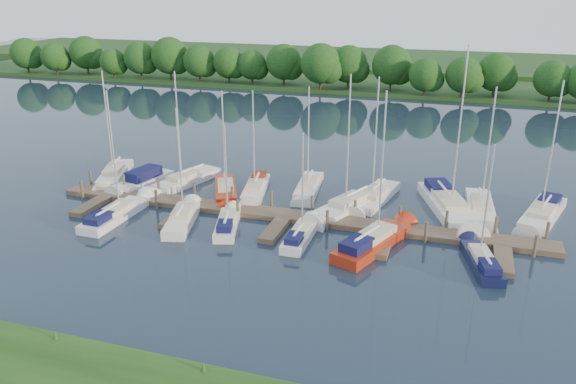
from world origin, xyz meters
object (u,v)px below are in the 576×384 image
(dock, at_px, (284,219))
(sailboat_n_5, at_px, (308,188))
(sailboat_s_2, at_px, (228,224))
(motorboat, at_px, (142,182))
(sailboat_n_0, at_px, (115,176))

(dock, height_order, sailboat_n_5, sailboat_n_5)
(sailboat_s_2, bearing_deg, motorboat, 133.78)
(dock, xyz_separation_m, sailboat_n_0, (-18.43, 4.76, 0.08))
(dock, bearing_deg, sailboat_n_5, 90.25)
(motorboat, bearing_deg, sailboat_n_5, -155.68)
(sailboat_n_0, height_order, sailboat_n_5, sailboat_n_0)
(sailboat_n_5, xyz_separation_m, sailboat_s_2, (-3.63, -9.57, 0.05))
(sailboat_n_0, xyz_separation_m, sailboat_s_2, (14.77, -7.28, 0.04))
(dock, relative_size, motorboat, 5.62)
(sailboat_n_5, bearing_deg, motorboat, 5.77)
(sailboat_n_0, distance_m, motorboat, 3.75)
(dock, distance_m, sailboat_s_2, 4.44)
(sailboat_n_0, distance_m, sailboat_n_5, 18.54)
(motorboat, relative_size, sailboat_n_5, 0.73)
(dock, relative_size, sailboat_n_0, 3.78)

